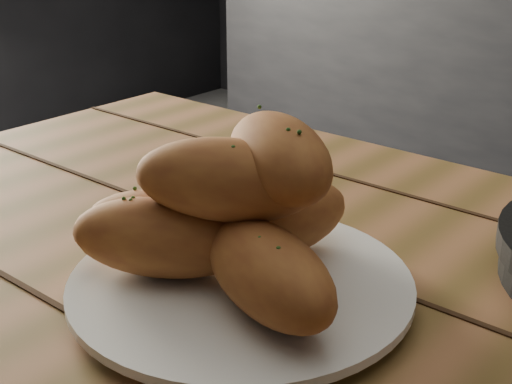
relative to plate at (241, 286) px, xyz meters
name	(u,v)px	position (x,y,z in m)	size (l,w,h in m)	color
floor	(271,380)	(-0.52, 0.70, -0.76)	(4.00, 4.00, 0.00)	#38383A
plate	(241,286)	(0.00, 0.00, 0.00)	(0.29, 0.29, 0.02)	white
bread_rolls	(228,216)	(-0.01, 0.00, 0.06)	(0.28, 0.24, 0.14)	#AD6B30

